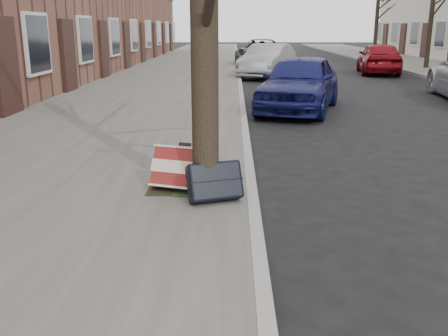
{
  "coord_description": "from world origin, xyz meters",
  "views": [
    {
      "loc": [
        -1.47,
        -4.35,
        1.9
      ],
      "look_at": [
        -1.56,
        0.8,
        0.44
      ],
      "focal_mm": 40.0,
      "sensor_mm": 36.0,
      "label": 1
    }
  ],
  "objects_px": {
    "car_near_front": "(300,83)",
    "car_near_mid": "(267,61)",
    "suitcase_navy": "(215,181)",
    "suitcase_red": "(182,169)"
  },
  "relations": [
    {
      "from": "suitcase_navy",
      "to": "car_near_front",
      "type": "relative_size",
      "value": 0.15
    },
    {
      "from": "suitcase_red",
      "to": "car_near_mid",
      "type": "xyz_separation_m",
      "value": [
        1.87,
        14.18,
        0.26
      ]
    },
    {
      "from": "car_near_mid",
      "to": "car_near_front",
      "type": "bearing_deg",
      "value": -68.73
    },
    {
      "from": "car_near_front",
      "to": "car_near_mid",
      "type": "bearing_deg",
      "value": 108.64
    },
    {
      "from": "car_near_mid",
      "to": "suitcase_navy",
      "type": "bearing_deg",
      "value": -76.26
    },
    {
      "from": "suitcase_red",
      "to": "car_near_front",
      "type": "bearing_deg",
      "value": 89.31
    },
    {
      "from": "car_near_front",
      "to": "car_near_mid",
      "type": "height_order",
      "value": "car_near_front"
    },
    {
      "from": "suitcase_navy",
      "to": "suitcase_red",
      "type": "bearing_deg",
      "value": 116.66
    },
    {
      "from": "suitcase_red",
      "to": "car_near_mid",
      "type": "height_order",
      "value": "car_near_mid"
    },
    {
      "from": "suitcase_navy",
      "to": "car_near_front",
      "type": "height_order",
      "value": "car_near_front"
    }
  ]
}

